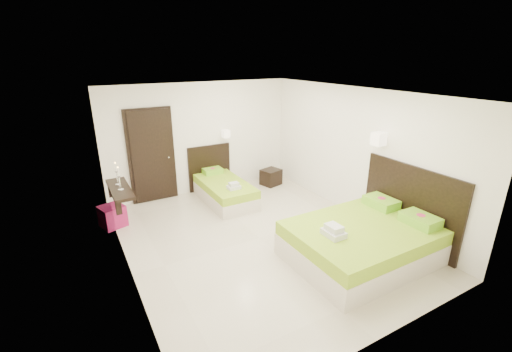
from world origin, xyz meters
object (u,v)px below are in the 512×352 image
nightstand (271,177)px  ottoman (113,216)px  bed_double (365,239)px  bed_single (223,189)px

nightstand → ottoman: 3.91m
bed_double → bed_single: bearing=107.4°
bed_double → ottoman: bed_double is taller
bed_single → bed_double: (1.04, -3.31, 0.06)m
bed_single → nightstand: bearing=11.2°
bed_single → ottoman: bed_single is taller
nightstand → bed_double: bearing=-111.6°
bed_single → ottoman: (-2.41, -0.11, -0.06)m
bed_double → ottoman: size_ratio=5.42×
nightstand → ottoman: bearing=171.0°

